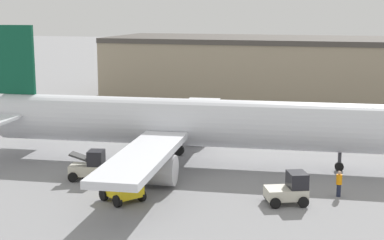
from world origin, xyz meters
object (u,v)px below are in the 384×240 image
Objects in this scene: ground_crew_worker at (339,183)px; baggage_tug at (289,189)px; pushback_tug at (124,186)px; airplane at (181,123)px; belt_loader_truck at (90,166)px.

ground_crew_worker is 0.58× the size of baggage_tug.
pushback_tug reaches higher than baggage_tug.
baggage_tug is (-3.09, -2.34, -0.00)m from ground_crew_worker.
airplane is 22.25× the size of ground_crew_worker.
airplane is at bearing 41.16° from belt_loader_truck.
belt_loader_truck is at bearing 152.14° from baggage_tug.
belt_loader_truck is at bearing 172.57° from pushback_tug.
belt_loader_truck is (-15.01, 1.46, 0.08)m from baggage_tug.
baggage_tug is at bearing -43.50° from airplane.
baggage_tug is at bearing 48.87° from pushback_tug.
belt_loader_truck is at bearing -133.57° from airplane.
ground_crew_worker is (12.91, -5.55, -2.42)m from airplane.
ground_crew_worker is at bearing 14.85° from baggage_tug.
ground_crew_worker is 0.65× the size of belt_loader_truck.
ground_crew_worker is at bearing -27.98° from airplane.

